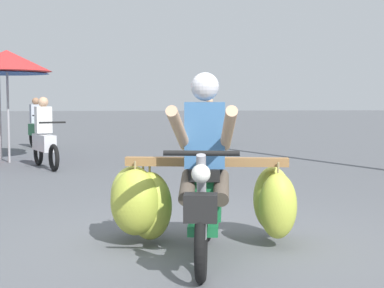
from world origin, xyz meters
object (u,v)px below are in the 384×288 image
at_px(motorbike_main_loaded, 185,194).
at_px(motorbike_distant_ahead_left, 37,128).
at_px(market_umbrella_near_shop, 7,61).
at_px(motorbike_distant_far_ahead, 210,126).
at_px(motorbike_distant_ahead_right, 44,139).

relative_size(motorbike_main_loaded, motorbike_distant_ahead_left, 1.26).
distance_m(motorbike_main_loaded, market_umbrella_near_shop, 7.97).
bearing_deg(motorbike_distant_far_ahead, motorbike_distant_ahead_right, -127.33).
bearing_deg(motorbike_distant_ahead_right, motorbike_distant_far_ahead, 52.67).
bearing_deg(motorbike_distant_ahead_right, motorbike_main_loaded, -70.06).
xyz_separation_m(motorbike_distant_ahead_right, motorbike_distant_far_ahead, (4.03, 5.28, 0.00)).
distance_m(motorbike_main_loaded, motorbike_distant_far_ahead, 11.52).
distance_m(motorbike_distant_ahead_right, market_umbrella_near_shop, 2.11).
bearing_deg(motorbike_distant_ahead_left, motorbike_distant_ahead_right, -78.54).
bearing_deg(market_umbrella_near_shop, motorbike_main_loaded, -66.39).
bearing_deg(motorbike_main_loaded, market_umbrella_near_shop, 113.61).
bearing_deg(market_umbrella_near_shop, motorbike_distant_ahead_right, -48.80).
bearing_deg(motorbike_distant_far_ahead, motorbike_main_loaded, -99.06).
relative_size(motorbike_distant_ahead_right, market_umbrella_near_shop, 0.63).
xyz_separation_m(motorbike_main_loaded, motorbike_distant_far_ahead, (1.81, 11.38, 0.08)).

